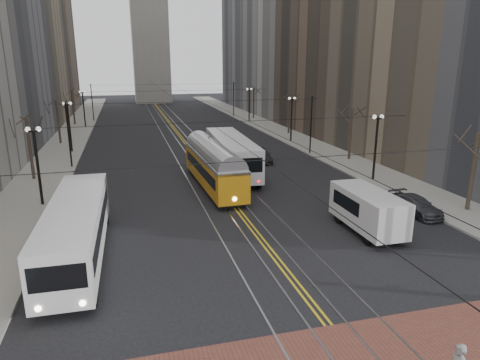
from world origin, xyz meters
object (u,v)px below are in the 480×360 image
transit_bus (77,232)px  sedan_grey (261,155)px  cargo_van (367,212)px  streetcar (213,170)px  sedan_parked (416,205)px  rear_bus (231,155)px

transit_bus → sedan_grey: (16.63, 19.78, -0.81)m
cargo_van → sedan_grey: size_ratio=1.34×
streetcar → sedan_parked: size_ratio=2.96×
cargo_van → transit_bus: bearing=178.1°
transit_bus → rear_bus: 20.03m
sedan_parked → rear_bus: bearing=120.2°
sedan_grey → transit_bus: bearing=-125.2°
rear_bus → sedan_parked: bearing=-53.5°
rear_bus → cargo_van: rear_bus is taller
transit_bus → sedan_parked: bearing=4.6°
sedan_grey → sedan_parked: sedan_grey is taller
rear_bus → sedan_parked: rear_bus is taller
cargo_van → sedan_grey: 20.39m
streetcar → cargo_van: 14.23m
transit_bus → sedan_parked: (22.08, 1.41, -0.93)m
sedan_grey → sedan_parked: size_ratio=1.01×
sedan_grey → sedan_parked: bearing=-68.6°
transit_bus → streetcar: 15.21m
rear_bus → cargo_van: size_ratio=2.24×
transit_bus → streetcar: size_ratio=0.97×
streetcar → sedan_grey: (6.85, 8.13, -0.76)m
transit_bus → cargo_van: 17.02m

